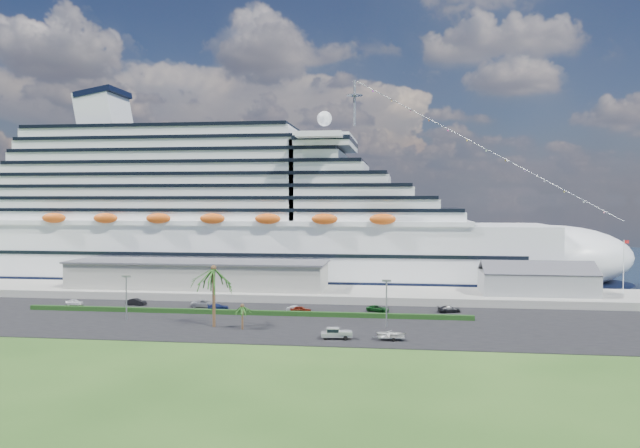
# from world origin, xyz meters

# --- Properties ---
(ground) EXTENTS (420.00, 420.00, 0.00)m
(ground) POSITION_xyz_m (0.00, 0.00, 0.00)
(ground) COLOR #234517
(ground) RESTS_ON ground
(asphalt_lot) EXTENTS (140.00, 38.00, 0.12)m
(asphalt_lot) POSITION_xyz_m (0.00, 11.00, 0.06)
(asphalt_lot) COLOR black
(asphalt_lot) RESTS_ON ground
(wharf) EXTENTS (240.00, 20.00, 1.80)m
(wharf) POSITION_xyz_m (0.00, 40.00, 0.90)
(wharf) COLOR gray
(wharf) RESTS_ON ground
(water) EXTENTS (420.00, 160.00, 0.02)m
(water) POSITION_xyz_m (0.00, 130.00, 0.01)
(water) COLOR black
(water) RESTS_ON ground
(cruise_ship) EXTENTS (191.00, 38.00, 54.00)m
(cruise_ship) POSITION_xyz_m (-21.53, 64.00, 16.69)
(cruise_ship) COLOR silver
(cruise_ship) RESTS_ON ground
(terminal_building) EXTENTS (61.00, 15.00, 6.30)m
(terminal_building) POSITION_xyz_m (-25.00, 40.00, 5.01)
(terminal_building) COLOR gray
(terminal_building) RESTS_ON wharf
(port_shed) EXTENTS (24.00, 12.31, 7.37)m
(port_shed) POSITION_xyz_m (52.00, 40.00, 4.40)
(port_shed) COLOR gray
(port_shed) RESTS_ON wharf
(flagpole) EXTENTS (1.08, 0.16, 12.00)m
(flagpole) POSITION_xyz_m (70.04, 40.00, 8.27)
(flagpole) COLOR silver
(flagpole) RESTS_ON wharf
(hedge) EXTENTS (88.00, 1.10, 0.90)m
(hedge) POSITION_xyz_m (-8.00, 16.00, 0.57)
(hedge) COLOR black
(hedge) RESTS_ON asphalt_lot
(lamp_post_left) EXTENTS (1.60, 0.35, 8.27)m
(lamp_post_left) POSITION_xyz_m (-28.00, 8.00, 5.34)
(lamp_post_left) COLOR gray
(lamp_post_left) RESTS_ON asphalt_lot
(lamp_post_right) EXTENTS (1.60, 0.35, 8.27)m
(lamp_post_right) POSITION_xyz_m (20.00, 8.00, 5.34)
(lamp_post_right) COLOR gray
(lamp_post_right) RESTS_ON asphalt_lot
(palm_tall) EXTENTS (8.82, 8.82, 11.13)m
(palm_tall) POSITION_xyz_m (-10.00, 4.00, 9.20)
(palm_tall) COLOR #47301E
(palm_tall) RESTS_ON ground
(palm_short) EXTENTS (3.53, 3.53, 4.56)m
(palm_short) POSITION_xyz_m (-4.50, 2.50, 3.67)
(palm_short) COLOR #47301E
(palm_short) RESTS_ON ground
(parked_car_0) EXTENTS (3.74, 1.66, 1.25)m
(parked_car_0) POSITION_xyz_m (-46.11, 22.04, 0.74)
(parked_car_0) COLOR white
(parked_car_0) RESTS_ON asphalt_lot
(parked_car_1) EXTENTS (4.37, 1.89, 1.40)m
(parked_car_1) POSITION_xyz_m (-33.10, 23.69, 0.82)
(parked_car_1) COLOR black
(parked_car_1) RESTS_ON asphalt_lot
(parked_car_2) EXTENTS (5.69, 2.81, 1.55)m
(parked_car_2) POSITION_xyz_m (-17.91, 23.31, 0.90)
(parked_car_2) COLOR #9EA0A7
(parked_car_2) RESTS_ON asphalt_lot
(parked_car_3) EXTENTS (4.65, 3.10, 1.25)m
(parked_car_3) POSITION_xyz_m (-14.34, 20.69, 0.75)
(parked_car_3) COLOR #172150
(parked_car_3) RESTS_ON asphalt_lot
(parked_car_4) EXTENTS (4.15, 1.68, 1.41)m
(parked_car_4) POSITION_xyz_m (2.98, 19.06, 0.83)
(parked_car_4) COLOR maroon
(parked_car_4) RESTS_ON asphalt_lot
(parked_car_5) EXTENTS (3.92, 1.52, 1.27)m
(parked_car_5) POSITION_xyz_m (1.96, 19.73, 0.76)
(parked_car_5) COLOR #B8BABF
(parked_car_5) RESTS_ON asphalt_lot
(parked_car_6) EXTENTS (5.00, 3.56, 1.26)m
(parked_car_6) POSITION_xyz_m (17.94, 22.64, 0.75)
(parked_car_6) COLOR #0F3C13
(parked_car_6) RESTS_ON asphalt_lot
(parked_car_7) EXTENTS (4.90, 3.22, 1.32)m
(parked_car_7) POSITION_xyz_m (31.92, 23.62, 0.78)
(parked_car_7) COLOR black
(parked_car_7) RESTS_ON asphalt_lot
(pickup_truck) EXTENTS (5.15, 2.32, 1.76)m
(pickup_truck) POSITION_xyz_m (12.29, -2.79, 1.09)
(pickup_truck) COLOR black
(pickup_truck) RESTS_ON asphalt_lot
(boat_trailer) EXTENTS (5.31, 3.45, 1.52)m
(boat_trailer) POSITION_xyz_m (21.06, -2.69, 1.13)
(boat_trailer) COLOR gray
(boat_trailer) RESTS_ON asphalt_lot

